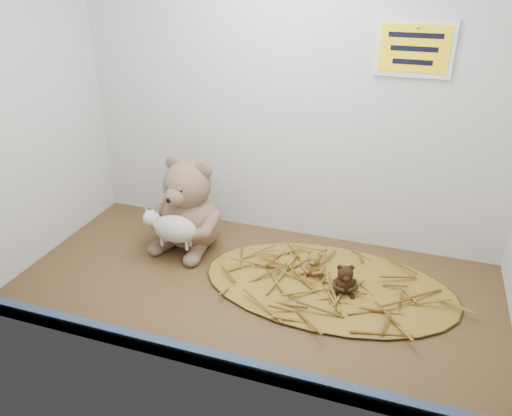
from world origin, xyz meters
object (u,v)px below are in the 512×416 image
(main_teddy, at_px, (190,203))
(toy_lamb, at_px, (175,229))
(mini_teddy_tan, at_px, (314,263))
(mini_teddy_brown, at_px, (345,278))

(main_teddy, height_order, toy_lamb, main_teddy)
(main_teddy, relative_size, mini_teddy_tan, 3.78)
(toy_lamb, relative_size, mini_teddy_tan, 2.26)
(main_teddy, relative_size, toy_lamb, 1.67)
(main_teddy, distance_m, mini_teddy_brown, 0.47)
(toy_lamb, xyz_separation_m, mini_teddy_tan, (0.37, 0.04, -0.05))
(toy_lamb, relative_size, mini_teddy_brown, 2.05)
(mini_teddy_brown, bearing_deg, toy_lamb, 161.14)
(toy_lamb, xyz_separation_m, mini_teddy_brown, (0.45, -0.01, -0.05))
(main_teddy, bearing_deg, mini_teddy_tan, 0.94)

